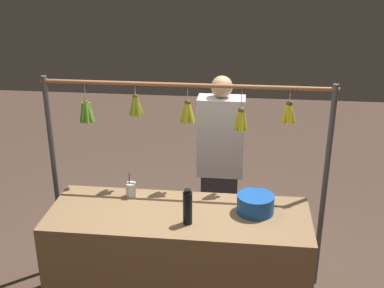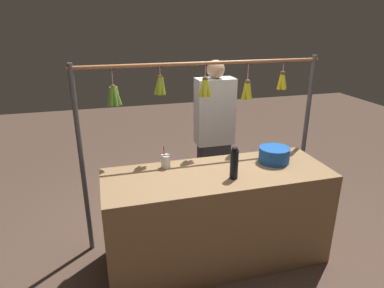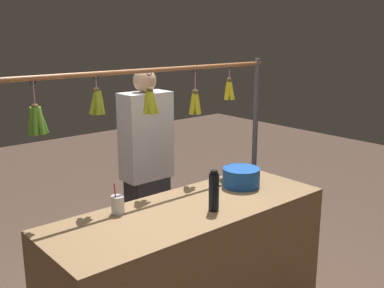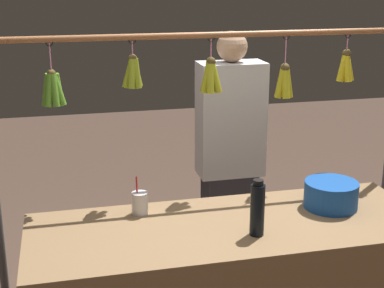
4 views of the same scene
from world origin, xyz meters
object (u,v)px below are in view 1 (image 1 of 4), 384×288
at_px(vendor_person, 220,170).
at_px(blue_bucket, 255,204).
at_px(drink_cup, 131,190).
at_px(water_bottle, 188,207).

bearing_deg(vendor_person, blue_bucket, 111.60).
bearing_deg(drink_cup, water_bottle, 144.00).
distance_m(water_bottle, blue_bucket, 0.53).
relative_size(water_bottle, vendor_person, 0.16).
relative_size(blue_bucket, drink_cup, 1.40).
bearing_deg(vendor_person, drink_cup, 43.60).
xyz_separation_m(blue_bucket, drink_cup, (0.97, -0.14, -0.01)).
xyz_separation_m(drink_cup, vendor_person, (-0.67, -0.63, -0.09)).
distance_m(drink_cup, vendor_person, 0.92).
xyz_separation_m(blue_bucket, vendor_person, (0.31, -0.78, -0.10)).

